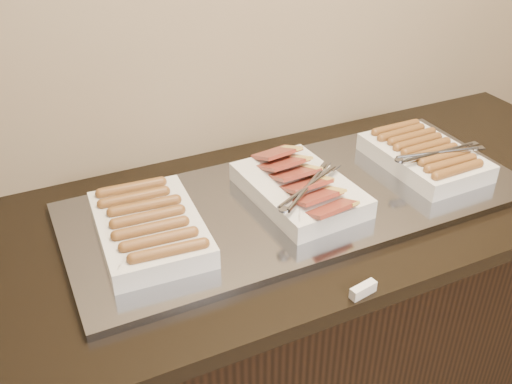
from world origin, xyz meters
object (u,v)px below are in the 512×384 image
(dish_center, at_px, (300,188))
(dish_right, at_px, (425,155))
(counter, at_px, (286,330))
(dish_left, at_px, (149,226))
(warming_tray, at_px, (301,200))

(dish_center, bearing_deg, dish_right, -3.79)
(counter, relative_size, dish_right, 6.08)
(counter, relative_size, dish_center, 5.50)
(dish_left, bearing_deg, warming_tray, 3.29)
(counter, height_order, dish_left, dish_left)
(dish_left, xyz_separation_m, dish_center, (0.39, -0.00, 0.00))
(dish_left, relative_size, dish_right, 1.05)
(counter, bearing_deg, dish_left, 180.00)
(counter, distance_m, dish_right, 0.66)
(warming_tray, relative_size, dish_left, 3.38)
(warming_tray, xyz_separation_m, dish_left, (-0.40, 0.00, 0.04))
(warming_tray, distance_m, dish_right, 0.40)
(warming_tray, height_order, dish_center, dish_center)
(dish_right, bearing_deg, warming_tray, 178.13)
(dish_right, bearing_deg, dish_center, 178.78)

